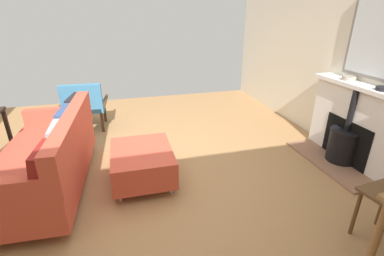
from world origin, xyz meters
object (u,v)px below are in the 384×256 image
Objects in this scene: mantel_bowl_far at (384,89)px; mantel_bowl_near at (349,78)px; armchair_accent at (84,104)px; ottoman at (142,162)px; sofa at (49,158)px; fireplace at (352,130)px.

mantel_bowl_near is at bearing -90.00° from mantel_bowl_far.
ottoman is at bearing 112.85° from armchair_accent.
ottoman is (2.58, 0.00, -0.80)m from mantel_bowl_near.
mantel_bowl_near is 3.60m from sofa.
mantel_bowl_far reaches higher than fireplace.
sofa is 0.97m from ottoman.
sofa is (3.53, -0.36, -0.07)m from fireplace.
armchair_accent is (0.72, -1.72, 0.21)m from ottoman.
mantel_bowl_far is at bearing 169.39° from ottoman.
fireplace is 0.64m from mantel_bowl_far.
fireplace is 0.77× the size of sofa.
mantel_bowl_far is at bearing 93.34° from fireplace.
fireplace is 3.55m from sofa.
ottoman is 1.88m from armchair_accent.
mantel_bowl_near is at bearing -179.95° from ottoman.
ottoman is (2.57, -0.24, -0.20)m from fireplace.
fireplace reaches higher than armchair_accent.
mantel_bowl_near reaches higher than mantel_bowl_far.
mantel_bowl_near is 3.77m from armchair_accent.
sofa reaches higher than ottoman.
mantel_bowl_far is (-0.01, 0.24, 0.59)m from fireplace.
ottoman is 1.03× the size of armchair_accent.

